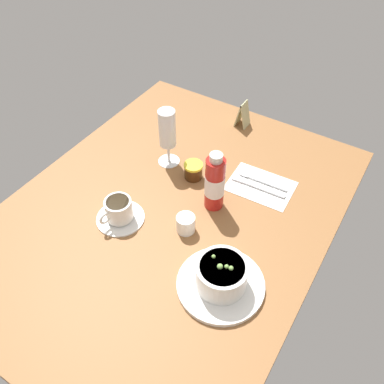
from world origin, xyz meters
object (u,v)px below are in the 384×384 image
porridge_bowl (221,277)px  wine_glass (167,131)px  coffee_cup (119,211)px  sauce_bottle_red (215,183)px  cutlery_setting (259,185)px  menu_card (243,114)px  creamer_jug (186,224)px  jam_jar (193,171)px

porridge_bowl → wine_glass: (30.34, 35.48, 8.03)cm
coffee_cup → wine_glass: size_ratio=0.70×
sauce_bottle_red → cutlery_setting: bearing=-29.2°
wine_glass → menu_card: wine_glass is taller
cutlery_setting → menu_card: bearing=37.0°
porridge_bowl → cutlery_setting: bearing=10.7°
sauce_bottle_red → creamer_jug: bearing=172.0°
cutlery_setting → creamer_jug: bearing=160.0°
wine_glass → menu_card: bearing=-20.2°
coffee_cup → wine_glass: wine_glass is taller
coffee_cup → sauce_bottle_red: bearing=-46.3°
porridge_bowl → jam_jar: size_ratio=3.69×
jam_jar → menu_card: size_ratio=0.63×
porridge_bowl → wine_glass: bearing=49.5°
porridge_bowl → cutlery_setting: 36.40cm
porridge_bowl → menu_card: (59.51, 24.73, 0.77)cm
porridge_bowl → creamer_jug: size_ratio=3.54×
porridge_bowl → cutlery_setting: porridge_bowl is taller
cutlery_setting → coffee_cup: bearing=140.1°
sauce_bottle_red → wine_glass: bearing=67.9°
cutlery_setting → jam_jar: bearing=111.4°
cutlery_setting → sauce_bottle_red: sauce_bottle_red is taller
creamer_jug → sauce_bottle_red: 13.39cm
porridge_bowl → coffee_cup: size_ratio=1.59×
cutlery_setting → sauce_bottle_red: bearing=150.8°
wine_glass → sauce_bottle_red: 22.97cm
coffee_cup → wine_glass: bearing=4.5°
wine_glass → coffee_cup: bearing=-175.5°
sauce_bottle_red → menu_card: (37.73, 10.31, -4.00)cm
creamer_jug → jam_jar: (18.48, 9.12, -0.00)cm
porridge_bowl → sauce_bottle_red: (21.78, 14.42, 4.77)cm
cutlery_setting → sauce_bottle_red: (-13.83, 7.71, 8.23)cm
jam_jar → sauce_bottle_red: bearing=-121.3°
creamer_jug → coffee_cup: bearing=109.7°
coffee_cup → menu_card: bearing=-8.8°
coffee_cup → sauce_bottle_red: 26.77cm
wine_glass → jam_jar: 13.90cm
porridge_bowl → cutlery_setting: (35.61, 6.71, -3.46)cm
creamer_jug → wine_glass: 29.64cm
creamer_jug → menu_card: size_ratio=0.65×
wine_glass → menu_card: size_ratio=2.07×
coffee_cup → sauce_bottle_red: sauce_bottle_red is taller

